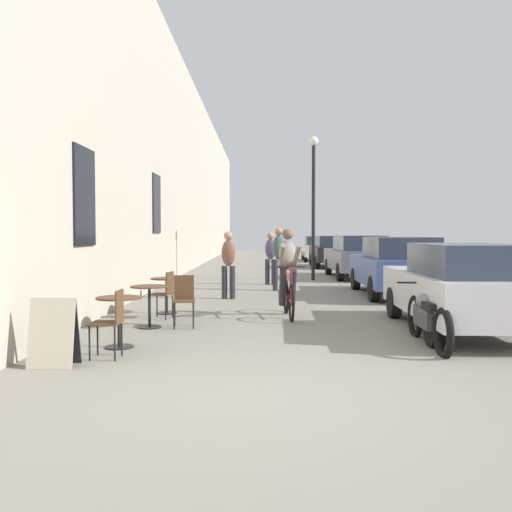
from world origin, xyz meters
The scene contains 20 objects.
ground_plane centered at (0.00, 0.00, 0.00)m, with size 88.00×88.00×0.00m, color gray.
building_facade_left centered at (-3.45, 14.00, 4.20)m, with size 0.54×68.00×8.41m.
cafe_table_near centered at (-2.14, 2.32, 0.52)m, with size 0.64×0.64×0.72m.
cafe_chair_near_toward_street centered at (-2.06, 1.65, 0.52)m, with size 0.39×0.39×0.89m.
cafe_table_mid centered at (-2.04, 3.96, 0.52)m, with size 0.64×0.64×0.72m.
cafe_chair_mid_toward_street centered at (-1.46, 4.04, 0.52)m, with size 0.42×0.42×0.89m.
cafe_table_far centered at (-2.03, 5.60, 0.52)m, with size 0.64×0.64×0.72m.
cafe_chair_far_toward_street centered at (-1.95, 4.98, 0.52)m, with size 0.46×0.46×0.89m.
sandwich_board_sign centered at (-2.65, 1.22, 0.42)m, with size 0.55×0.38×0.84m.
cyclist_on_bicycle centered at (0.40, 5.33, 0.81)m, with size 0.52×1.76×1.74m.
pedestrian_near centered at (-0.94, 8.13, 0.93)m, with size 0.37×0.28×1.66m.
pedestrian_mid centered at (0.36, 10.08, 1.00)m, with size 0.38×0.29×1.77m.
pedestrian_far centered at (0.16, 11.84, 0.93)m, with size 0.37×0.29×1.64m.
street_lamp centered at (1.65, 13.51, 3.11)m, with size 0.32×0.32×4.90m.
parked_car_nearest centered at (3.14, 3.61, 0.75)m, with size 1.81×4.12×1.45m.
parked_car_second centered at (3.35, 8.81, 0.79)m, with size 1.87×4.30×1.52m.
parked_car_third centered at (3.30, 14.44, 0.79)m, with size 1.88×4.32×1.53m.
parked_car_fourth centered at (3.17, 20.62, 0.77)m, with size 1.78×4.18×1.48m.
parked_car_fifth centered at (3.11, 26.43, 0.74)m, with size 1.79×4.06×1.43m.
parked_motorcycle centered at (2.29, 2.53, 0.40)m, with size 0.62×2.15×0.92m.
Camera 1 is at (-0.12, -5.43, 1.63)m, focal length 38.84 mm.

